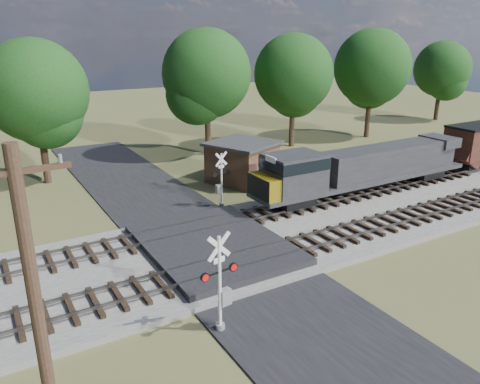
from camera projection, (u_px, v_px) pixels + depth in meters
ground at (218, 255)px, 25.11m from camera, size 160.00×160.00×0.00m
ballast_bed at (351, 215)px, 30.27m from camera, size 140.00×10.00×0.30m
road at (218, 254)px, 25.10m from camera, size 7.00×60.00×0.08m
crossing_panel at (214, 246)px, 25.42m from camera, size 7.00×9.00×0.62m
track_near at (287, 249)px, 24.84m from camera, size 140.00×2.60×0.33m
track_far at (240, 219)px, 28.93m from camera, size 140.00×2.60×0.33m
crossing_signal_near at (222, 291)px, 18.22m from camera, size 1.71×0.40×4.24m
crossing_signal_far at (221, 185)px, 31.61m from camera, size 1.55×0.38×3.87m
utility_pole at (40, 328)px, 10.69m from camera, size 2.26×0.31×9.22m
equipment_shed at (242, 162)px, 37.19m from camera, size 6.24×6.24×3.24m
treeline at (205, 79)px, 43.11m from camera, size 80.08×11.32×11.97m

